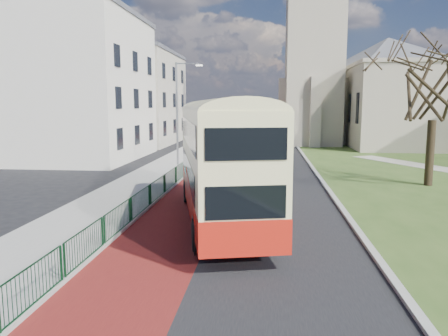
# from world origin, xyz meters

# --- Properties ---
(ground) EXTENTS (160.00, 160.00, 0.00)m
(ground) POSITION_xyz_m (0.00, 0.00, 0.00)
(ground) COLOR black
(ground) RESTS_ON ground
(road_carriageway) EXTENTS (9.00, 120.00, 0.01)m
(road_carriageway) POSITION_xyz_m (1.50, 20.00, 0.01)
(road_carriageway) COLOR black
(road_carriageway) RESTS_ON ground
(bus_lane) EXTENTS (3.40, 120.00, 0.01)m
(bus_lane) POSITION_xyz_m (-1.20, 20.00, 0.01)
(bus_lane) COLOR #591414
(bus_lane) RESTS_ON ground
(pavement_west) EXTENTS (4.00, 120.00, 0.12)m
(pavement_west) POSITION_xyz_m (-5.00, 20.00, 0.06)
(pavement_west) COLOR gray
(pavement_west) RESTS_ON ground
(kerb_west) EXTENTS (0.25, 120.00, 0.13)m
(kerb_west) POSITION_xyz_m (-3.00, 20.00, 0.07)
(kerb_west) COLOR #999993
(kerb_west) RESTS_ON ground
(kerb_east) EXTENTS (0.25, 80.00, 0.13)m
(kerb_east) POSITION_xyz_m (6.10, 22.00, 0.07)
(kerb_east) COLOR #999993
(kerb_east) RESTS_ON ground
(pedestrian_railing) EXTENTS (0.07, 24.00, 1.12)m
(pedestrian_railing) POSITION_xyz_m (-2.95, 4.00, 0.55)
(pedestrian_railing) COLOR #0B3318
(pedestrian_railing) RESTS_ON ground
(gothic_church) EXTENTS (16.38, 18.00, 40.00)m
(gothic_church) POSITION_xyz_m (12.56, 38.00, 13.13)
(gothic_church) COLOR #A19883
(gothic_church) RESTS_ON ground
(street_block_near) EXTENTS (10.30, 14.30, 13.00)m
(street_block_near) POSITION_xyz_m (-14.00, 22.00, 6.51)
(street_block_near) COLOR silver
(street_block_near) RESTS_ON ground
(street_block_far) EXTENTS (10.30, 16.30, 11.50)m
(street_block_far) POSITION_xyz_m (-14.00, 38.00, 5.76)
(street_block_far) COLOR #B5AD99
(street_block_far) RESTS_ON ground
(streetlamp) EXTENTS (2.13, 0.18, 8.00)m
(streetlamp) POSITION_xyz_m (-4.35, 18.00, 4.59)
(streetlamp) COLOR gray
(streetlamp) RESTS_ON pavement_west
(bus) EXTENTS (5.27, 12.01, 4.89)m
(bus) POSITION_xyz_m (0.69, 1.63, 2.79)
(bus) COLOR red
(bus) RESTS_ON ground
(winter_tree_near) EXTENTS (7.04, 7.04, 10.11)m
(winter_tree_near) POSITION_xyz_m (12.32, 10.99, 7.04)
(winter_tree_near) COLOR black
(winter_tree_near) RESTS_ON grass_green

